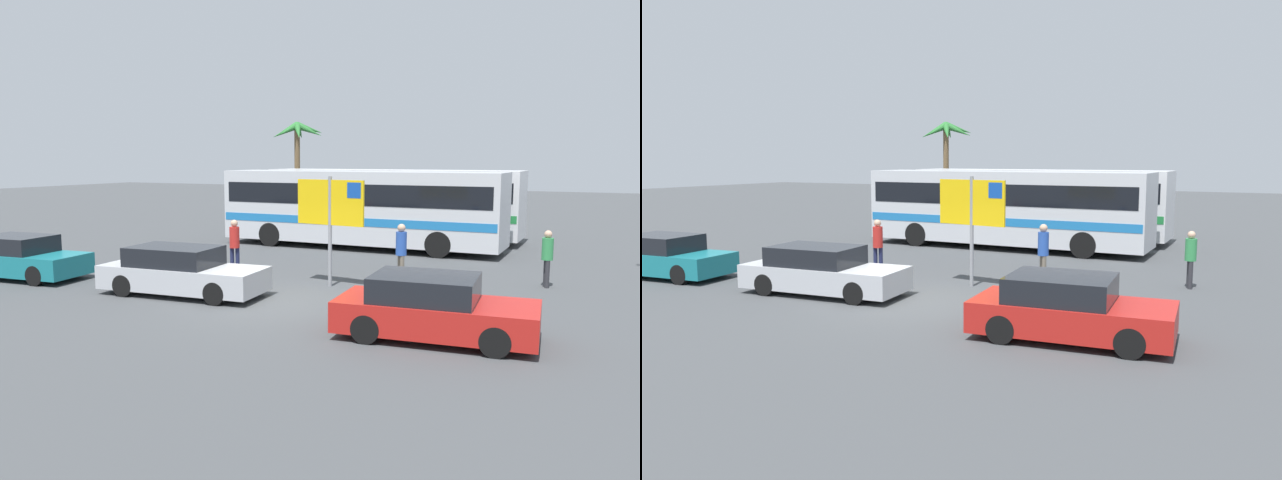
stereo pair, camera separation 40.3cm
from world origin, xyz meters
The scene contains 11 objects.
ground centered at (0.00, 0.00, 0.00)m, with size 120.00×120.00×0.00m, color #424447.
bus_front_coach centered at (-1.50, 10.18, 1.78)m, with size 11.70×2.48×3.17m.
bus_rear_coach centered at (-1.35, 13.68, 1.78)m, with size 11.70×2.48×3.17m.
ferry_sign centered at (0.71, 2.60, 2.33)m, with size 2.19×0.32×3.20m.
car_red centered at (4.81, -1.26, 0.64)m, with size 4.22×2.20×1.32m.
car_teal centered at (-8.51, -0.44, 0.64)m, with size 4.19×2.12×1.32m.
car_silver centered at (-2.52, -0.18, 0.64)m, with size 4.68×2.08×1.32m.
pedestrian_near_sign centered at (2.43, 3.78, 1.07)m, with size 0.32×0.32×1.80m.
pedestrian_crossing_lot centered at (6.36, 5.19, 0.98)m, with size 0.32×0.32×1.66m.
pedestrian_by_bus centered at (-2.92, 3.06, 1.04)m, with size 0.32×0.32×1.76m.
palm_tree_seaside centered at (-8.66, 18.20, 4.73)m, with size 3.11×3.07×5.77m.
Camera 1 is at (8.16, -13.55, 3.72)m, focal length 34.90 mm.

